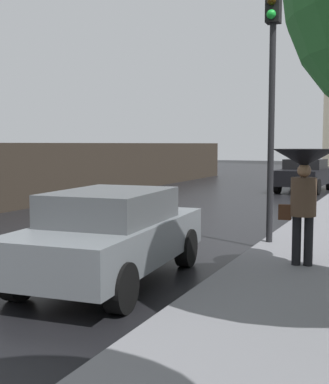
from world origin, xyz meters
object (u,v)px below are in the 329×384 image
object	(u,v)px
car_grey_mid_road	(112,234)
pedestrian_with_umbrella_near	(304,174)
car_black_near_kerb	(305,175)
traffic_light	(272,66)

from	to	relation	value
car_grey_mid_road	pedestrian_with_umbrella_near	size ratio (longest dim) A/B	2.20
car_black_near_kerb	pedestrian_with_umbrella_near	world-z (taller)	pedestrian_with_umbrella_near
car_grey_mid_road	traffic_light	size ratio (longest dim) A/B	0.82
pedestrian_with_umbrella_near	car_grey_mid_road	bearing A→B (deg)	25.54
car_black_near_kerb	traffic_light	bearing A→B (deg)	-79.79
pedestrian_with_umbrella_near	car_black_near_kerb	bearing A→B (deg)	-88.24
car_black_near_kerb	traffic_light	world-z (taller)	traffic_light
car_black_near_kerb	traffic_light	xyz separation A→B (m)	(1.41, -12.77, 2.76)
car_grey_mid_road	pedestrian_with_umbrella_near	xyz separation A→B (m)	(2.49, 1.61, 0.85)
car_black_near_kerb	pedestrian_with_umbrella_near	distance (m)	14.68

